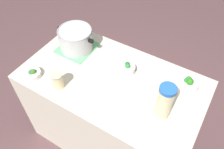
{
  "coord_description": "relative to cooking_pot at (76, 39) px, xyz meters",
  "views": [
    {
      "loc": [
        0.59,
        -0.97,
        2.2
      ],
      "look_at": [
        0.0,
        0.0,
        0.94
      ],
      "focal_mm": 36.87,
      "sensor_mm": 36.0,
      "label": 1
    }
  ],
  "objects": [
    {
      "name": "dish_cloth",
      "position": [
        0.0,
        -0.0,
        -0.1
      ],
      "size": [
        0.29,
        0.3,
        0.01
      ],
      "primitive_type": "cube",
      "color": "#66BC7E",
      "rests_on": "counter_slab"
    },
    {
      "name": "lemonade_pitcher",
      "position": [
        0.87,
        -0.24,
        0.04
      ],
      "size": [
        0.11,
        0.11,
        0.28
      ],
      "color": "beige",
      "rests_on": "counter_slab"
    },
    {
      "name": "counter_slab",
      "position": [
        0.44,
        -0.14,
        -0.55
      ],
      "size": [
        1.39,
        0.79,
        0.89
      ],
      "primitive_type": "cube",
      "color": "beige",
      "rests_on": "ground_plane"
    },
    {
      "name": "broccoli_bowl_center",
      "position": [
        -0.1,
        -0.43,
        -0.08
      ],
      "size": [
        0.14,
        0.14,
        0.07
      ],
      "color": "silver",
      "rests_on": "counter_slab"
    },
    {
      "name": "ground_plane",
      "position": [
        0.44,
        -0.14,
        -0.99
      ],
      "size": [
        8.0,
        8.0,
        0.0
      ],
      "primitive_type": "plane",
      "color": "brown"
    },
    {
      "name": "broccoli_bowl_front",
      "position": [
        0.5,
        -0.01,
        -0.07
      ],
      "size": [
        0.12,
        0.12,
        0.08
      ],
      "color": "silver",
      "rests_on": "counter_slab"
    },
    {
      "name": "mason_jar",
      "position": [
        0.14,
        -0.4,
        -0.04
      ],
      "size": [
        0.09,
        0.09,
        0.13
      ],
      "color": "beige",
      "rests_on": "counter_slab"
    },
    {
      "name": "cooking_pot",
      "position": [
        0.0,
        0.0,
        0.0
      ],
      "size": [
        0.35,
        0.28,
        0.18
      ],
      "color": "#B7B7BC",
      "rests_on": "dish_cloth"
    },
    {
      "name": "broccoli_bowl_back",
      "position": [
        0.95,
        0.09,
        -0.07
      ],
      "size": [
        0.13,
        0.13,
        0.09
      ],
      "color": "silver",
      "rests_on": "counter_slab"
    }
  ]
}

